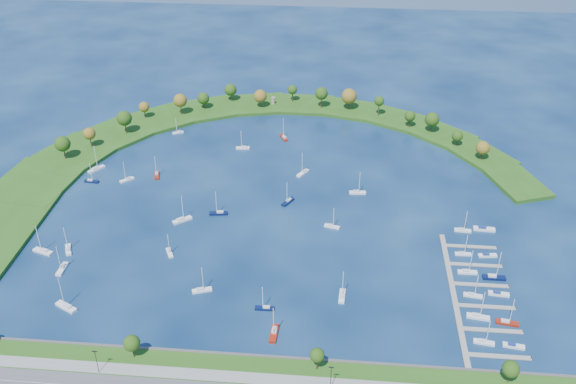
# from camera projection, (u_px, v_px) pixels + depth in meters

# --- Properties ---
(ground) EXTENTS (700.00, 700.00, 0.00)m
(ground) POSITION_uv_depth(u_px,v_px,m) (277.00, 204.00, 315.66)
(ground) COLOR #071B3F
(ground) RESTS_ON ground
(breakwater) EXTENTS (286.74, 247.64, 2.00)m
(breakwater) POSITION_uv_depth(u_px,v_px,m) (204.00, 152.00, 359.89)
(breakwater) COLOR #275215
(breakwater) RESTS_ON ground
(breakwater_trees) EXTENTS (234.98, 95.83, 14.13)m
(breakwater_trees) POSITION_uv_depth(u_px,v_px,m) (267.00, 110.00, 385.11)
(breakwater_trees) COLOR #382314
(breakwater_trees) RESTS_ON breakwater
(harbor_tower) EXTENTS (2.60, 2.60, 4.54)m
(harbor_tower) POSITION_uv_depth(u_px,v_px,m) (273.00, 101.00, 412.09)
(harbor_tower) COLOR gray
(harbor_tower) RESTS_ON breakwater
(dock_system) EXTENTS (24.28, 82.00, 1.60)m
(dock_system) POSITION_uv_depth(u_px,v_px,m) (472.00, 295.00, 257.38)
(dock_system) COLOR gray
(dock_system) RESTS_ON ground
(moored_boat_0) EXTENTS (7.57, 2.24, 11.08)m
(moored_boat_0) POSITION_uv_depth(u_px,v_px,m) (265.00, 308.00, 250.23)
(moored_boat_0) COLOR #09133B
(moored_boat_0) RESTS_ON ground
(moored_boat_1) EXTENTS (6.57, 8.78, 12.87)m
(moored_boat_1) POSITION_uv_depth(u_px,v_px,m) (303.00, 172.00, 340.08)
(moored_boat_1) COLOR white
(moored_boat_1) RESTS_ON ground
(moored_boat_2) EXTENTS (5.42, 8.34, 11.94)m
(moored_boat_2) POSITION_uv_depth(u_px,v_px,m) (68.00, 249.00, 282.51)
(moored_boat_2) COLOR white
(moored_boat_2) RESTS_ON ground
(moored_boat_3) EXTENTS (7.76, 2.84, 11.15)m
(moored_boat_3) POSITION_uv_depth(u_px,v_px,m) (91.00, 181.00, 332.89)
(moored_boat_3) COLOR #09133B
(moored_boat_3) RESTS_ON ground
(moored_boat_4) EXTENTS (9.73, 5.41, 13.79)m
(moored_boat_4) POSITION_uv_depth(u_px,v_px,m) (43.00, 251.00, 281.35)
(moored_boat_4) COLOR white
(moored_boat_4) RESTS_ON ground
(moored_boat_5) EXTENTS (7.77, 9.45, 14.19)m
(moored_boat_5) POSITION_uv_depth(u_px,v_px,m) (96.00, 169.00, 343.46)
(moored_boat_5) COLOR white
(moored_boat_5) RESTS_ON ground
(moored_boat_6) EXTENTS (2.53, 8.78, 12.87)m
(moored_boat_6) POSITION_uv_depth(u_px,v_px,m) (62.00, 268.00, 271.04)
(moored_boat_6) COLOR white
(moored_boat_6) RESTS_ON ground
(moored_boat_7) EXTENTS (7.00, 6.89, 11.28)m
(moored_boat_7) POSITION_uv_depth(u_px,v_px,m) (127.00, 179.00, 334.18)
(moored_boat_7) COLOR white
(moored_boat_7) RESTS_ON ground
(moored_boat_8) EXTENTS (4.46, 8.47, 11.99)m
(moored_boat_8) POSITION_uv_depth(u_px,v_px,m) (157.00, 175.00, 338.24)
(moored_boat_8) COLOR maroon
(moored_boat_8) RESTS_ON ground
(moored_boat_9) EXTENTS (4.97, 7.37, 10.60)m
(moored_boat_9) POSITION_uv_depth(u_px,v_px,m) (169.00, 252.00, 280.75)
(moored_boat_9) COLOR white
(moored_boat_9) RESTS_ON ground
(moored_boat_10) EXTENTS (6.67, 4.50, 9.60)m
(moored_boat_10) POSITION_uv_depth(u_px,v_px,m) (178.00, 132.00, 381.38)
(moored_boat_10) COLOR white
(moored_boat_10) RESTS_ON ground
(moored_boat_11) EXTENTS (2.91, 8.58, 12.41)m
(moored_boat_11) POSITION_uv_depth(u_px,v_px,m) (342.00, 295.00, 256.23)
(moored_boat_11) COLOR white
(moored_boat_11) RESTS_ON ground
(moored_boat_12) EXTENTS (8.99, 7.80, 13.74)m
(moored_boat_12) POSITION_uv_depth(u_px,v_px,m) (182.00, 219.00, 302.19)
(moored_boat_12) COLOR white
(moored_boat_12) RESTS_ON ground
(moored_boat_13) EXTENTS (5.78, 8.73, 12.53)m
(moored_boat_13) POSITION_uv_depth(u_px,v_px,m) (284.00, 137.00, 375.37)
(moored_boat_13) COLOR maroon
(moored_boat_13) RESTS_ON ground
(moored_boat_14) EXTENTS (9.93, 7.05, 14.40)m
(moored_boat_14) POSITION_uv_depth(u_px,v_px,m) (66.00, 306.00, 250.67)
(moored_boat_14) COLOR white
(moored_boat_14) RESTS_ON ground
(moored_boat_15) EXTENTS (6.11, 8.36, 12.19)m
(moored_boat_15) POSITION_uv_depth(u_px,v_px,m) (288.00, 201.00, 315.94)
(moored_boat_15) COLOR #09133B
(moored_boat_15) RESTS_ON ground
(moored_boat_16) EXTENTS (7.57, 3.84, 10.71)m
(moored_boat_16) POSITION_uv_depth(u_px,v_px,m) (332.00, 226.00, 297.87)
(moored_boat_16) COLOR white
(moored_boat_16) RESTS_ON ground
(moored_boat_17) EXTENTS (8.53, 2.95, 12.31)m
(moored_boat_17) POSITION_uv_depth(u_px,v_px,m) (357.00, 192.00, 323.32)
(moored_boat_17) COLOR white
(moored_boat_17) RESTS_ON ground
(moored_boat_18) EXTENTS (8.93, 3.47, 12.78)m
(moored_boat_18) POSITION_uv_depth(u_px,v_px,m) (219.00, 213.00, 307.19)
(moored_boat_18) COLOR #09133B
(moored_boat_18) RESTS_ON ground
(moored_boat_19) EXTENTS (8.40, 4.79, 11.91)m
(moored_boat_19) POSITION_uv_depth(u_px,v_px,m) (202.00, 290.00, 259.32)
(moored_boat_19) COLOR white
(moored_boat_19) RESTS_ON ground
(moored_boat_20) EXTENTS (3.16, 9.53, 13.81)m
(moored_boat_20) POSITION_uv_depth(u_px,v_px,m) (274.00, 333.00, 238.40)
(moored_boat_20) COLOR maroon
(moored_boat_20) RESTS_ON ground
(moored_boat_21) EXTENTS (7.86, 2.85, 11.31)m
(moored_boat_21) POSITION_uv_depth(u_px,v_px,m) (243.00, 147.00, 364.52)
(moored_boat_21) COLOR white
(moored_boat_21) RESTS_ON ground
(docked_boat_0) EXTENTS (7.84, 3.28, 11.17)m
(docked_boat_0) POSITION_uv_depth(u_px,v_px,m) (484.00, 342.00, 234.60)
(docked_boat_0) COLOR white
(docked_boat_0) RESTS_ON ground
(docked_boat_1) EXTENTS (7.98, 3.26, 1.58)m
(docked_boat_1) POSITION_uv_depth(u_px,v_px,m) (513.00, 346.00, 233.23)
(docked_boat_1) COLOR white
(docked_boat_1) RESTS_ON ground
(docked_boat_2) EXTENTS (9.03, 3.75, 12.87)m
(docked_boat_2) POSITION_uv_depth(u_px,v_px,m) (478.00, 316.00, 246.01)
(docked_boat_2) COLOR white
(docked_boat_2) RESTS_ON ground
(docked_boat_3) EXTENTS (8.77, 3.73, 12.48)m
(docked_boat_3) POSITION_uv_depth(u_px,v_px,m) (507.00, 322.00, 243.25)
(docked_boat_3) COLOR maroon
(docked_boat_3) RESTS_ON ground
(docked_boat_4) EXTENTS (7.71, 3.24, 10.98)m
(docked_boat_4) POSITION_uv_depth(u_px,v_px,m) (473.00, 295.00, 256.67)
(docked_boat_4) COLOR white
(docked_boat_4) RESTS_ON ground
(docked_boat_5) EXTENTS (8.50, 3.21, 1.69)m
(docked_boat_5) POSITION_uv_depth(u_px,v_px,m) (498.00, 294.00, 257.61)
(docked_boat_5) COLOR white
(docked_boat_5) RESTS_ON ground
(docked_boat_6) EXTENTS (8.15, 2.36, 11.95)m
(docked_boat_6) POSITION_uv_depth(u_px,v_px,m) (467.00, 271.00, 269.21)
(docked_boat_6) COLOR white
(docked_boat_6) RESTS_ON ground
(docked_boat_7) EXTENTS (9.49, 2.77, 13.90)m
(docked_boat_7) POSITION_uv_depth(u_px,v_px,m) (494.00, 277.00, 266.04)
(docked_boat_7) COLOR #09133B
(docked_boat_7) RESTS_ON ground
(docked_boat_8) EXTENTS (7.15, 2.17, 10.43)m
(docked_boat_8) POSITION_uv_depth(u_px,v_px,m) (463.00, 253.00, 280.01)
(docked_boat_8) COLOR white
(docked_boat_8) RESTS_ON ground
(docked_boat_9) EXTENTS (8.20, 3.08, 1.63)m
(docked_boat_9) POSITION_uv_depth(u_px,v_px,m) (487.00, 255.00, 279.17)
(docked_boat_9) COLOR white
(docked_boat_9) RESTS_ON ground
(docked_boat_10) EXTENTS (7.78, 2.74, 11.22)m
(docked_boat_10) POSITION_uv_depth(u_px,v_px,m) (463.00, 230.00, 295.16)
(docked_boat_10) COLOR white
(docked_boat_10) RESTS_ON ground
(docked_boat_11) EXTENTS (10.00, 3.42, 2.01)m
(docked_boat_11) POSITION_uv_depth(u_px,v_px,m) (484.00, 229.00, 296.07)
(docked_boat_11) COLOR white
(docked_boat_11) RESTS_ON ground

